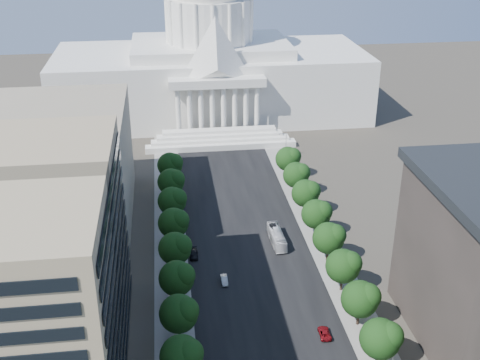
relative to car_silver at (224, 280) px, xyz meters
name	(u,v)px	position (x,y,z in m)	size (l,w,h in m)	color
road_asphalt	(242,228)	(7.35, 23.99, -0.67)	(30.00, 260.00, 0.01)	black
sidewalk_left	(170,233)	(-11.65, 23.99, -0.67)	(8.00, 260.00, 0.02)	gray
sidewalk_right	(313,224)	(26.35, 23.99, -0.67)	(8.00, 260.00, 0.02)	gray
capitol	(211,64)	(7.35, 118.88, 19.34)	(120.00, 56.00, 73.00)	white
office_block_left_far	(53,170)	(-40.65, 33.99, 14.33)	(38.00, 52.00, 30.00)	gray
tree_l_c	(183,355)	(-10.31, -30.20, 5.78)	(7.79, 7.60, 9.97)	#33261C
tree_l_d	(180,313)	(-10.31, -18.20, 5.78)	(7.79, 7.60, 9.97)	#33261C
tree_l_e	(178,277)	(-10.31, -6.20, 5.78)	(7.79, 7.60, 9.97)	#33261C
tree_l_f	(176,248)	(-10.31, 5.80, 5.78)	(7.79, 7.60, 9.97)	#33261C
tree_l_g	(175,222)	(-10.31, 17.80, 5.78)	(7.79, 7.60, 9.97)	#33261C
tree_l_h	(173,200)	(-10.31, 29.80, 5.78)	(7.79, 7.60, 9.97)	#33261C
tree_l_i	(172,181)	(-10.31, 41.80, 5.78)	(7.79, 7.60, 9.97)	#33261C
tree_l_j	(171,164)	(-10.31, 53.80, 5.78)	(7.79, 7.60, 9.97)	#33261C
tree_r_c	(382,338)	(25.69, -30.20, 5.78)	(7.79, 7.60, 9.97)	#33261C
tree_r_d	(362,298)	(25.69, -18.20, 5.78)	(7.79, 7.60, 9.97)	#33261C
tree_r_e	(345,265)	(25.69, -6.20, 5.78)	(7.79, 7.60, 9.97)	#33261C
tree_r_f	(330,237)	(25.69, 5.80, 5.78)	(7.79, 7.60, 9.97)	#33261C
tree_r_g	(318,213)	(25.69, 17.80, 5.78)	(7.79, 7.60, 9.97)	#33261C
tree_r_h	(307,193)	(25.69, 29.80, 5.78)	(7.79, 7.60, 9.97)	#33261C
tree_r_i	(297,174)	(25.69, 41.80, 5.78)	(7.79, 7.60, 9.97)	#33261C
tree_r_j	(289,158)	(25.69, 53.80, 5.78)	(7.79, 7.60, 9.97)	#33261C
streetlight_b	(392,343)	(27.25, -31.01, 5.15)	(2.61, 0.44, 9.00)	gray
streetlight_c	(351,267)	(27.25, -6.01, 5.15)	(2.61, 0.44, 9.00)	gray
streetlight_d	(322,213)	(27.25, 18.99, 5.15)	(2.61, 0.44, 9.00)	gray
streetlight_e	(301,173)	(27.25, 43.99, 5.15)	(2.61, 0.44, 9.00)	gray
streetlight_f	(284,142)	(27.25, 68.99, 5.15)	(2.61, 0.44, 9.00)	gray
car_silver	(224,280)	(0.00, 0.00, 0.00)	(1.42, 4.08, 1.34)	#A1A5A9
car_red	(324,333)	(17.78, -20.66, -0.03)	(2.12, 4.60, 1.28)	maroon
car_dark_b	(194,254)	(-6.15, 11.78, 0.03)	(1.97, 4.85, 1.41)	black
city_bus	(277,237)	(14.90, 15.58, 1.00)	(2.80, 11.98, 3.34)	silver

